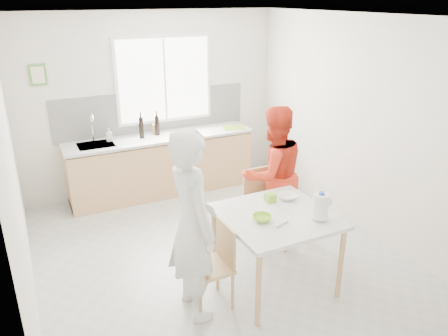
# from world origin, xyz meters

# --- Properties ---
(ground) EXTENTS (4.50, 4.50, 0.00)m
(ground) POSITION_xyz_m (0.00, 0.00, 0.00)
(ground) COLOR #B7B7B2
(ground) RESTS_ON ground
(room_shell) EXTENTS (4.50, 4.50, 4.50)m
(room_shell) POSITION_xyz_m (0.00, 0.00, 1.64)
(room_shell) COLOR silver
(room_shell) RESTS_ON ground
(window) EXTENTS (1.50, 0.06, 1.30)m
(window) POSITION_xyz_m (0.20, 2.23, 1.70)
(window) COLOR white
(window) RESTS_ON room_shell
(backsplash) EXTENTS (3.00, 0.02, 0.65)m
(backsplash) POSITION_xyz_m (0.00, 2.24, 1.23)
(backsplash) COLOR white
(backsplash) RESTS_ON room_shell
(picture_frame) EXTENTS (0.22, 0.03, 0.28)m
(picture_frame) POSITION_xyz_m (-1.55, 2.23, 1.90)
(picture_frame) COLOR #538D40
(picture_frame) RESTS_ON room_shell
(kitchen_counter) EXTENTS (2.84, 0.64, 1.37)m
(kitchen_counter) POSITION_xyz_m (-0.00, 1.95, 0.42)
(kitchen_counter) COLOR tan
(kitchen_counter) RESTS_ON ground
(dining_table) EXTENTS (1.09, 1.09, 0.83)m
(dining_table) POSITION_xyz_m (0.32, -0.82, 0.75)
(dining_table) COLOR silver
(dining_table) RESTS_ON ground
(chair_left) EXTENTS (0.40, 0.40, 0.86)m
(chair_left) POSITION_xyz_m (-0.37, -0.82, 0.47)
(chair_left) COLOR tan
(chair_left) RESTS_ON ground
(chair_far) EXTENTS (0.44, 0.44, 0.94)m
(chair_far) POSITION_xyz_m (0.66, 0.01, 0.52)
(chair_far) COLOR tan
(chair_far) RESTS_ON ground
(person_white) EXTENTS (0.45, 0.68, 1.86)m
(person_white) POSITION_xyz_m (-0.59, -0.82, 0.93)
(person_white) COLOR silver
(person_white) RESTS_ON ground
(person_red) EXTENTS (0.84, 0.66, 1.71)m
(person_red) POSITION_xyz_m (0.80, 0.04, 0.85)
(person_red) COLOR red
(person_red) RESTS_ON ground
(bowl_green) EXTENTS (0.19, 0.19, 0.06)m
(bowl_green) POSITION_xyz_m (0.12, -0.87, 0.86)
(bowl_green) COLOR #9BD631
(bowl_green) RESTS_ON dining_table
(bowl_white) EXTENTS (0.20, 0.20, 0.05)m
(bowl_white) POSITION_xyz_m (0.61, -0.56, 0.86)
(bowl_white) COLOR white
(bowl_white) RESTS_ON dining_table
(milk_jug) EXTENTS (0.21, 0.16, 0.27)m
(milk_jug) POSITION_xyz_m (0.64, -1.09, 0.98)
(milk_jug) COLOR white
(milk_jug) RESTS_ON dining_table
(green_box) EXTENTS (0.10, 0.10, 0.09)m
(green_box) POSITION_xyz_m (0.41, -0.53, 0.88)
(green_box) COLOR #7FC32D
(green_box) RESTS_ON dining_table
(spoon) EXTENTS (0.15, 0.07, 0.01)m
(spoon) POSITION_xyz_m (0.24, -1.04, 0.84)
(spoon) COLOR #A5A5AA
(spoon) RESTS_ON dining_table
(cutting_board) EXTENTS (0.40, 0.33, 0.01)m
(cutting_board) POSITION_xyz_m (1.19, 1.84, 0.93)
(cutting_board) COLOR #89BD2B
(cutting_board) RESTS_ON kitchen_counter
(wine_bottle_a) EXTENTS (0.07, 0.07, 0.32)m
(wine_bottle_a) POSITION_xyz_m (-0.27, 1.98, 1.08)
(wine_bottle_a) COLOR black
(wine_bottle_a) RESTS_ON kitchen_counter
(wine_bottle_b) EXTENTS (0.07, 0.07, 0.30)m
(wine_bottle_b) POSITION_xyz_m (-0.02, 2.02, 1.07)
(wine_bottle_b) COLOR black
(wine_bottle_b) RESTS_ON kitchen_counter
(jar_amber) EXTENTS (0.06, 0.06, 0.16)m
(jar_amber) POSITION_xyz_m (-0.05, 2.06, 1.00)
(jar_amber) COLOR olive
(jar_amber) RESTS_ON kitchen_counter
(soap_bottle) EXTENTS (0.10, 0.10, 0.19)m
(soap_bottle) POSITION_xyz_m (-0.73, 2.04, 1.01)
(soap_bottle) COLOR #999999
(soap_bottle) RESTS_ON kitchen_counter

